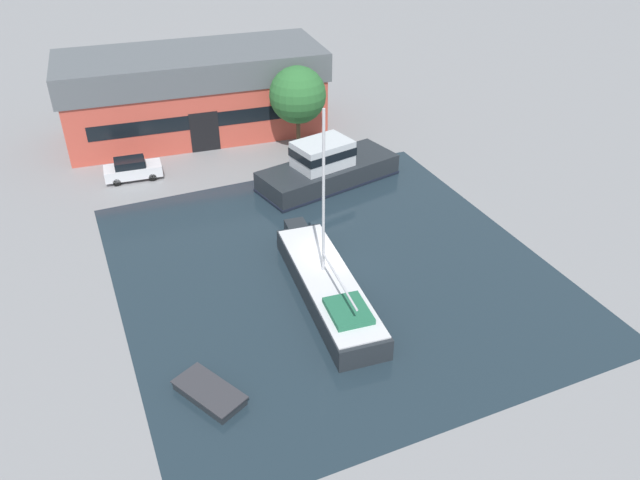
% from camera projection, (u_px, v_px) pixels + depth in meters
% --- Properties ---
extents(ground_plane, '(440.00, 440.00, 0.00)m').
position_uv_depth(ground_plane, '(333.00, 270.00, 38.31)').
color(ground_plane, gray).
extents(water_canal, '(25.32, 26.71, 0.01)m').
position_uv_depth(water_canal, '(333.00, 270.00, 38.31)').
color(water_canal, '#1E2D38').
rests_on(water_canal, ground).
extents(warehouse_building, '(23.11, 10.85, 7.23)m').
position_uv_depth(warehouse_building, '(194.00, 92.00, 54.46)').
color(warehouse_building, '#C64C3D').
rests_on(warehouse_building, ground).
extents(quay_tree_near_building, '(4.70, 4.70, 7.02)m').
position_uv_depth(quay_tree_near_building, '(298.00, 95.00, 51.04)').
color(quay_tree_near_building, brown).
rests_on(quay_tree_near_building, ground).
extents(parked_car, '(4.45, 2.16, 1.69)m').
position_uv_depth(parked_car, '(132.00, 169.00, 48.13)').
color(parked_car, silver).
rests_on(parked_car, ground).
extents(sailboat_moored, '(3.96, 13.21, 11.11)m').
position_uv_depth(sailboat_moored, '(327.00, 285.00, 35.73)').
color(sailboat_moored, '#23282D').
rests_on(sailboat_moored, water_canal).
extents(motor_cruiser, '(11.54, 6.26, 3.52)m').
position_uv_depth(motor_cruiser, '(327.00, 168.00, 47.34)').
color(motor_cruiser, '#23282D').
rests_on(motor_cruiser, water_canal).
extents(small_dinghy, '(3.16, 3.98, 0.52)m').
position_uv_depth(small_dinghy, '(209.00, 393.00, 29.44)').
color(small_dinghy, '#23282D').
rests_on(small_dinghy, water_canal).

